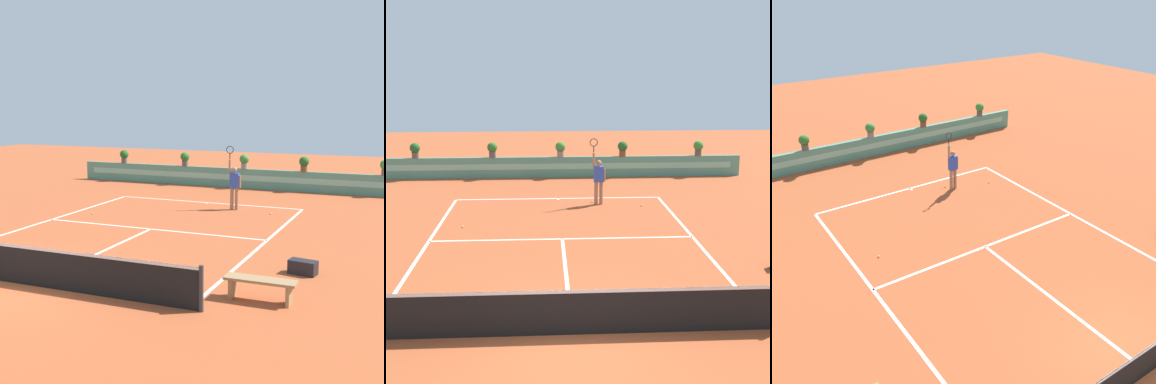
{
  "view_description": "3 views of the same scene",
  "coord_description": "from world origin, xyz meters",
  "views": [
    {
      "loc": [
        8.46,
        -10.23,
        4.31
      ],
      "look_at": [
        0.62,
        8.61,
        1.0
      ],
      "focal_mm": 51.95,
      "sensor_mm": 36.0,
      "label": 1
    },
    {
      "loc": [
        -0.5,
        -10.39,
        5.28
      ],
      "look_at": [
        0.62,
        8.61,
        1.0
      ],
      "focal_mm": 52.68,
      "sensor_mm": 36.0,
      "label": 2
    },
    {
      "loc": [
        -7.69,
        -3.7,
        8.34
      ],
      "look_at": [
        0.62,
        8.61,
        1.0
      ],
      "focal_mm": 41.41,
      "sensor_mm": 36.0,
      "label": 3
    }
  ],
  "objects": [
    {
      "name": "potted_plant_right",
      "position": [
        3.24,
        16.39,
        1.41
      ],
      "size": [
        0.48,
        0.48,
        0.72
      ],
      "color": "brown",
      "rests_on": "back_wall_barrier"
    },
    {
      "name": "potted_plant_centre",
      "position": [
        0.23,
        16.39,
        1.41
      ],
      "size": [
        0.48,
        0.48,
        0.72
      ],
      "color": "gray",
      "rests_on": "back_wall_barrier"
    },
    {
      "name": "potted_plant_left",
      "position": [
        -3.01,
        16.39,
        1.41
      ],
      "size": [
        0.48,
        0.48,
        0.72
      ],
      "color": "#514C47",
      "rests_on": "back_wall_barrier"
    },
    {
      "name": "tennis_ball_near_baseline",
      "position": [
        3.18,
        10.44,
        0.03
      ],
      "size": [
        0.07,
        0.07,
        0.07
      ],
      "primitive_type": "sphere",
      "color": "#CCE033",
      "rests_on": "ground"
    },
    {
      "name": "tennis_ball_mid_court",
      "position": [
        1.33,
        11.13,
        0.03
      ],
      "size": [
        0.07,
        0.07,
        0.07
      ],
      "primitive_type": "sphere",
      "color": "#CCE033",
      "rests_on": "ground"
    },
    {
      "name": "court_lines",
      "position": [
        0.0,
        6.72,
        0.0
      ],
      "size": [
        8.32,
        11.94,
        0.01
      ],
      "color": "white",
      "rests_on": "ground"
    },
    {
      "name": "net",
      "position": [
        0.0,
        0.0,
        0.51
      ],
      "size": [
        8.92,
        0.1,
        1.0
      ],
      "color": "#333333",
      "rests_on": "ground"
    },
    {
      "name": "potted_plant_far_right",
      "position": [
        6.95,
        16.39,
        1.41
      ],
      "size": [
        0.48,
        0.48,
        0.72
      ],
      "color": "#514C47",
      "rests_on": "back_wall_barrier"
    },
    {
      "name": "ground_plane",
      "position": [
        0.0,
        6.0,
        0.0
      ],
      "size": [
        60.0,
        60.0,
        0.0
      ],
      "primitive_type": "plane",
      "color": "#A84C28"
    },
    {
      "name": "back_wall_barrier",
      "position": [
        0.0,
        16.39,
        0.5
      ],
      "size": [
        18.0,
        0.21,
        1.0
      ],
      "color": "#4C8E7A",
      "rests_on": "ground"
    },
    {
      "name": "tennis_player",
      "position": [
        1.55,
        10.83,
        1.05
      ],
      "size": [
        0.62,
        0.25,
        2.58
      ],
      "color": "#9E7051",
      "rests_on": "ground"
    },
    {
      "name": "tennis_ball_by_sideline",
      "position": [
        -3.27,
        7.85,
        0.03
      ],
      "size": [
        0.07,
        0.07,
        0.07
      ],
      "primitive_type": "sphere",
      "color": "#CCE033",
      "rests_on": "ground"
    }
  ]
}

